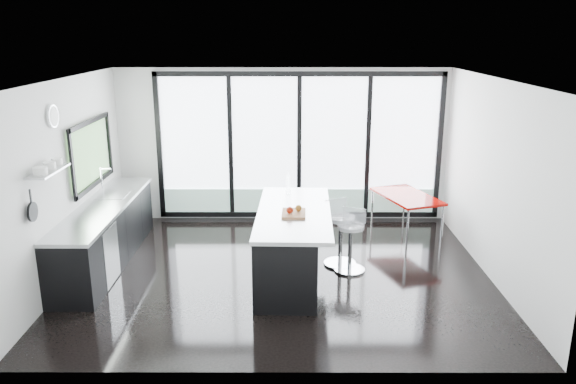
{
  "coord_description": "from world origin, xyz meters",
  "views": [
    {
      "loc": [
        0.12,
        -7.59,
        3.43
      ],
      "look_at": [
        0.1,
        0.3,
        1.15
      ],
      "focal_mm": 35.0,
      "sensor_mm": 36.0,
      "label": 1
    }
  ],
  "objects_px": {
    "island": "(288,243)",
    "bar_stool_near": "(350,248)",
    "bar_stool_far": "(340,241)",
    "red_table": "(406,215)"
  },
  "relations": [
    {
      "from": "bar_stool_near",
      "to": "bar_stool_far",
      "type": "relative_size",
      "value": 0.93
    },
    {
      "from": "red_table",
      "to": "bar_stool_near",
      "type": "bearing_deg",
      "value": -125.84
    },
    {
      "from": "bar_stool_near",
      "to": "bar_stool_far",
      "type": "height_order",
      "value": "bar_stool_far"
    },
    {
      "from": "island",
      "to": "bar_stool_near",
      "type": "xyz_separation_m",
      "value": [
        0.91,
        0.18,
        -0.14
      ]
    },
    {
      "from": "bar_stool_near",
      "to": "red_table",
      "type": "bearing_deg",
      "value": 78.12
    },
    {
      "from": "island",
      "to": "bar_stool_near",
      "type": "bearing_deg",
      "value": 11.29
    },
    {
      "from": "red_table",
      "to": "bar_stool_far",
      "type": "bearing_deg",
      "value": -133.22
    },
    {
      "from": "bar_stool_far",
      "to": "red_table",
      "type": "relative_size",
      "value": 0.58
    },
    {
      "from": "bar_stool_far",
      "to": "bar_stool_near",
      "type": "bearing_deg",
      "value": -87.41
    },
    {
      "from": "island",
      "to": "bar_stool_near",
      "type": "distance_m",
      "value": 0.93
    }
  ]
}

